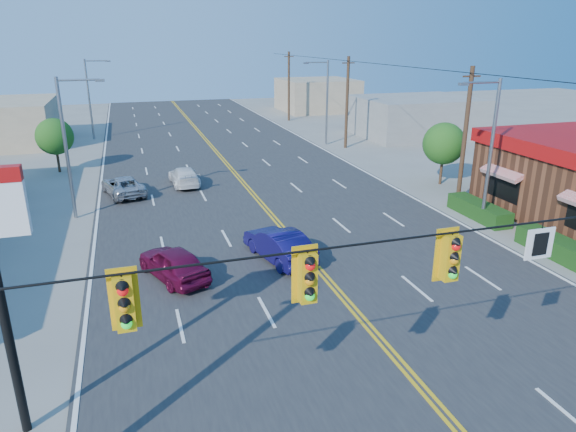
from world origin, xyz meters
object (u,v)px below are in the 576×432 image
object	(u,v)px
signal_span	(488,273)
car_blue	(279,246)
car_magenta	(174,264)
car_white	(184,177)
car_silver	(123,187)

from	to	relation	value
signal_span	car_blue	world-z (taller)	signal_span
car_magenta	car_white	bearing A→B (deg)	-119.96
car_magenta	car_white	distance (m)	15.21
car_white	car_silver	xyz separation A→B (m)	(-4.15, -1.32, -0.00)
car_blue	signal_span	bearing A→B (deg)	82.58
signal_span	car_silver	bearing A→B (deg)	107.52
car_magenta	car_silver	xyz separation A→B (m)	(-1.96, 13.73, -0.08)
signal_span	car_blue	bearing A→B (deg)	95.71
car_magenta	car_silver	distance (m)	13.87
signal_span	car_blue	xyz separation A→B (m)	(-1.26, 12.61, -4.14)
car_magenta	car_white	world-z (taller)	car_magenta
car_blue	car_silver	world-z (taller)	car_blue
car_magenta	car_blue	distance (m)	4.95
car_magenta	car_silver	world-z (taller)	car_magenta
car_white	car_silver	bearing A→B (deg)	14.74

